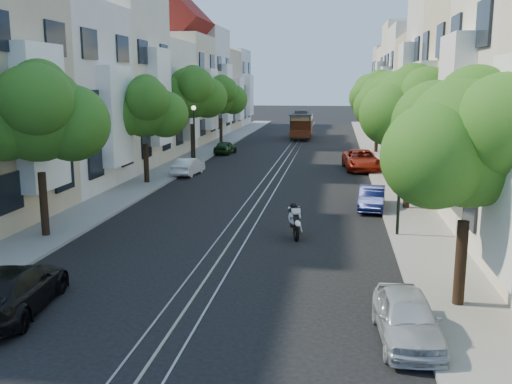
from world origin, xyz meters
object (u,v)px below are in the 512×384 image
at_px(tree_e_c, 391,103).
at_px(parked_car_w_near, 12,289).
at_px(tree_w_d, 221,96).
at_px(cable_car, 302,123).
at_px(lamp_west, 194,126).
at_px(parked_car_e_far, 362,160).
at_px(tree_w_b, 145,109).
at_px(tree_e_b, 412,109).
at_px(sportbike_rider, 294,218).
at_px(tree_w_c, 192,94).
at_px(parked_car_e_near, 407,318).
at_px(tree_e_d, 379,95).
at_px(parked_car_w_far, 225,147).
at_px(tree_w_a, 39,115).
at_px(lamp_east, 400,165).
at_px(parked_car_e_mid, 372,198).
at_px(tree_e_a, 472,144).
at_px(parked_car_w_mid, 189,166).

height_order(tree_e_c, parked_car_w_near, tree_e_c).
distance_m(tree_w_d, cable_car, 10.44).
bearing_deg(lamp_west, parked_car_e_far, -3.47).
bearing_deg(tree_w_b, tree_e_b, -19.15).
bearing_deg(sportbike_rider, lamp_west, 102.44).
bearing_deg(lamp_west, tree_e_c, -8.49).
distance_m(tree_w_c, tree_w_d, 11.01).
relative_size(sportbike_rider, parked_car_e_near, 0.60).
distance_m(tree_e_d, parked_car_w_far, 13.52).
bearing_deg(parked_car_e_near, tree_w_a, 147.13).
bearing_deg(lamp_east, tree_w_c, 122.65).
height_order(tree_e_c, parked_car_e_near, tree_e_c).
bearing_deg(tree_w_a, tree_w_b, 90.00).
height_order(tree_e_d, parked_car_w_near, tree_e_d).
distance_m(cable_car, parked_car_e_near, 48.39).
xyz_separation_m(tree_e_d, parked_car_e_mid, (-1.66, -22.10, -4.32)).
xyz_separation_m(lamp_east, sportbike_rider, (-3.98, -0.45, -2.12)).
relative_size(tree_w_b, cable_car, 0.87).
bearing_deg(parked_car_e_far, parked_car_e_mid, -95.43).
bearing_deg(tree_e_c, tree_e_a, -90.00).
xyz_separation_m(lamp_east, lamp_west, (-12.60, 18.00, 0.00)).
bearing_deg(tree_e_d, sportbike_rider, -100.21).
xyz_separation_m(tree_e_b, parked_car_e_near, (-1.66, -14.20, -4.16)).
bearing_deg(sportbike_rider, tree_w_c, 101.22).
height_order(tree_e_d, tree_w_c, tree_w_c).
bearing_deg(lamp_west, parked_car_w_near, -85.97).
bearing_deg(tree_w_a, tree_w_d, 90.00).
distance_m(tree_e_a, tree_e_d, 34.00).
height_order(tree_w_c, sportbike_rider, tree_w_c).
relative_size(tree_w_d, parked_car_w_mid, 1.92).
bearing_deg(parked_car_e_near, tree_e_a, 49.63).
relative_size(tree_w_a, parked_car_w_far, 2.08).
bearing_deg(sportbike_rider, lamp_east, -6.17).
distance_m(tree_e_b, sportbike_rider, 8.36).
bearing_deg(cable_car, sportbike_rider, -87.64).
distance_m(sportbike_rider, parked_car_e_near, 9.37).
relative_size(tree_w_c, cable_car, 0.98).
distance_m(tree_e_d, tree_w_c, 15.60).
bearing_deg(parked_car_w_mid, tree_e_c, -164.56).
bearing_deg(tree_e_a, parked_car_w_far, 111.65).
relative_size(tree_w_d, lamp_east, 1.57).
relative_size(tree_w_a, tree_w_d, 1.03).
height_order(parked_car_e_near, parked_car_e_far, parked_car_e_far).
height_order(tree_e_d, cable_car, tree_e_d).
relative_size(sportbike_rider, parked_car_w_far, 0.63).
height_order(tree_e_a, cable_car, tree_e_a).
distance_m(tree_e_c, tree_w_c, 15.25).
relative_size(parked_car_e_near, parked_car_w_mid, 1.00).
distance_m(tree_e_a, parked_car_w_far, 34.40).
distance_m(tree_e_c, parked_car_w_near, 27.82).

